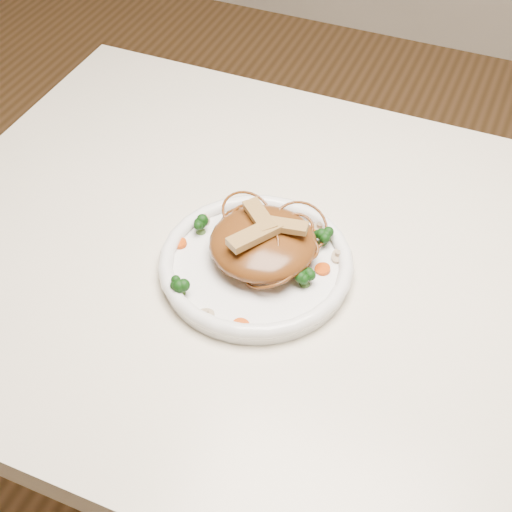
% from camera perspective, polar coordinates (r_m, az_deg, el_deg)
% --- Properties ---
extents(table, '(1.20, 0.80, 0.75)m').
position_cam_1_polar(table, '(1.07, 5.52, -5.12)').
color(table, beige).
rests_on(table, ground).
extents(plate, '(0.33, 0.33, 0.02)m').
position_cam_1_polar(plate, '(0.99, 0.00, -0.89)').
color(plate, white).
rests_on(plate, table).
extents(noodle_mound, '(0.14, 0.14, 0.05)m').
position_cam_1_polar(noodle_mound, '(0.98, 0.54, 1.00)').
color(noodle_mound, '#5F2E12').
rests_on(noodle_mound, plate).
extents(chicken_a, '(0.07, 0.03, 0.01)m').
position_cam_1_polar(chicken_a, '(0.96, 2.12, 2.36)').
color(chicken_a, tan).
rests_on(chicken_a, noodle_mound).
extents(chicken_b, '(0.06, 0.06, 0.01)m').
position_cam_1_polar(chicken_b, '(0.97, 0.29, 3.08)').
color(chicken_b, tan).
rests_on(chicken_b, noodle_mound).
extents(chicken_c, '(0.06, 0.08, 0.01)m').
position_cam_1_polar(chicken_c, '(0.94, -0.10, 1.63)').
color(chicken_c, tan).
rests_on(chicken_c, noodle_mound).
extents(broccoli_0, '(0.03, 0.03, 0.03)m').
position_cam_1_polar(broccoli_0, '(1.00, 5.13, 1.66)').
color(broccoli_0, '#0E360B').
rests_on(broccoli_0, plate).
extents(broccoli_1, '(0.03, 0.03, 0.03)m').
position_cam_1_polar(broccoli_1, '(1.02, -4.29, 2.48)').
color(broccoli_1, '#0E360B').
rests_on(broccoli_1, plate).
extents(broccoli_2, '(0.03, 0.03, 0.03)m').
position_cam_1_polar(broccoli_2, '(0.94, -5.88, -2.23)').
color(broccoli_2, '#0E360B').
rests_on(broccoli_2, plate).
extents(broccoli_3, '(0.02, 0.02, 0.03)m').
position_cam_1_polar(broccoli_3, '(0.95, 3.80, -1.62)').
color(broccoli_3, '#0E360B').
rests_on(broccoli_3, plate).
extents(carrot_0, '(0.02, 0.02, 0.00)m').
position_cam_1_polar(carrot_0, '(1.03, 4.34, 1.91)').
color(carrot_0, '#BD4106').
rests_on(carrot_0, plate).
extents(carrot_1, '(0.02, 0.02, 0.00)m').
position_cam_1_polar(carrot_1, '(1.01, -5.86, 0.96)').
color(carrot_1, '#BD4106').
rests_on(carrot_1, plate).
extents(carrot_2, '(0.02, 0.02, 0.00)m').
position_cam_1_polar(carrot_2, '(0.98, 5.13, -1.01)').
color(carrot_2, '#BD4106').
rests_on(carrot_2, plate).
extents(carrot_3, '(0.03, 0.03, 0.00)m').
position_cam_1_polar(carrot_3, '(1.04, -0.15, 2.79)').
color(carrot_3, '#BD4106').
rests_on(carrot_3, plate).
extents(carrot_4, '(0.02, 0.02, 0.00)m').
position_cam_1_polar(carrot_4, '(0.91, -1.17, -5.36)').
color(carrot_4, '#BD4106').
rests_on(carrot_4, plate).
extents(mushroom_0, '(0.03, 0.03, 0.01)m').
position_cam_1_polar(mushroom_0, '(0.92, -3.87, -4.48)').
color(mushroom_0, beige).
rests_on(mushroom_0, plate).
extents(mushroom_1, '(0.03, 0.03, 0.01)m').
position_cam_1_polar(mushroom_1, '(1.00, 6.30, -0.02)').
color(mushroom_1, beige).
rests_on(mushroom_1, plate).
extents(mushroom_2, '(0.03, 0.03, 0.01)m').
position_cam_1_polar(mushroom_2, '(1.04, -3.96, 2.82)').
color(mushroom_2, beige).
rests_on(mushroom_2, plate).
extents(mushroom_3, '(0.03, 0.03, 0.01)m').
position_cam_1_polar(mushroom_3, '(1.03, 4.91, 2.15)').
color(mushroom_3, beige).
rests_on(mushroom_3, plate).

